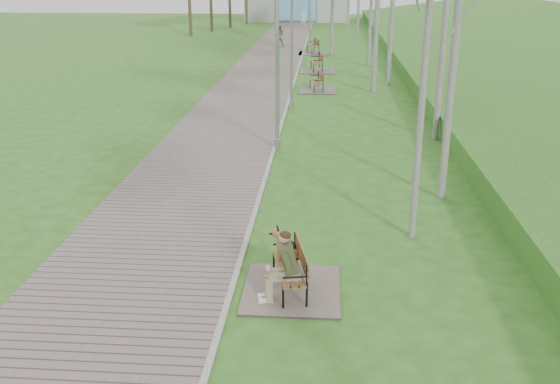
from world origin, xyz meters
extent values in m
plane|color=#315A1D|center=(0.00, 0.00, 0.00)|extent=(120.00, 120.00, 0.00)
cube|color=#75655E|center=(-1.75, 21.50, 0.02)|extent=(3.50, 67.00, 0.04)
cube|color=#999993|center=(0.00, 21.50, 0.03)|extent=(0.10, 67.00, 0.05)
cube|color=#499230|center=(12.00, 20.00, 0.00)|extent=(14.00, 70.00, 1.60)
cube|color=#5FA6D4|center=(-1.50, 48.40, 1.50)|extent=(4.00, 0.20, 2.60)
cube|color=#75655E|center=(0.99, -3.37, 0.02)|extent=(1.58, 1.76, 0.04)
cube|color=brown|center=(0.94, -3.37, 0.39)|extent=(0.65, 1.37, 0.04)
cube|color=brown|center=(1.15, -3.33, 0.63)|extent=(0.30, 1.30, 0.29)
cube|color=#75655E|center=(1.09, 14.20, 0.02)|extent=(1.55, 1.73, 0.04)
cube|color=brown|center=(1.04, 14.20, 0.39)|extent=(0.62, 1.34, 0.03)
cube|color=brown|center=(1.24, 14.24, 0.62)|extent=(0.27, 1.28, 0.28)
cube|color=#75655E|center=(0.99, 19.53, 0.02)|extent=(1.80, 2.01, 0.04)
cube|color=brown|center=(0.94, 19.53, 0.45)|extent=(0.63, 1.55, 0.04)
cube|color=brown|center=(1.18, 19.56, 0.72)|extent=(0.22, 1.50, 0.33)
cube|color=#75655E|center=(0.65, 26.19, 0.02)|extent=(1.80, 2.00, 0.04)
cube|color=brown|center=(0.60, 26.19, 0.45)|extent=(0.77, 1.56, 0.04)
cube|color=brown|center=(0.83, 26.24, 0.72)|extent=(0.37, 1.47, 0.33)
cylinder|color=gray|center=(0.09, 5.10, 0.14)|extent=(0.19, 0.19, 0.28)
cylinder|color=gray|center=(0.09, 5.10, 2.35)|extent=(0.11, 0.11, 4.69)
cylinder|color=gray|center=(0.18, 10.54, 0.13)|extent=(0.17, 0.17, 0.26)
cylinder|color=gray|center=(0.18, 10.54, 2.16)|extent=(0.10, 0.10, 4.33)
cylinder|color=gray|center=(0.25, 31.01, 0.15)|extent=(0.19, 0.19, 0.29)
cylinder|color=gray|center=(0.25, 31.01, 2.42)|extent=(0.12, 0.12, 4.84)
cylinder|color=gray|center=(0.38, 47.03, 0.14)|extent=(0.19, 0.19, 0.29)
imported|color=silver|center=(-0.65, 42.99, 0.75)|extent=(0.60, 0.46, 1.49)
imported|color=#9F948B|center=(-1.71, 29.38, 0.73)|extent=(0.78, 0.65, 1.46)
cylinder|color=silver|center=(3.22, -1.03, 3.28)|extent=(0.16, 0.16, 6.55)
camera|label=1|loc=(1.47, -12.45, 5.02)|focal=40.00mm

